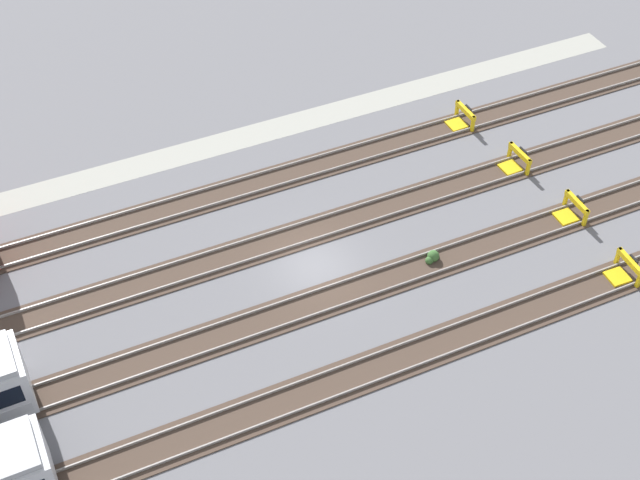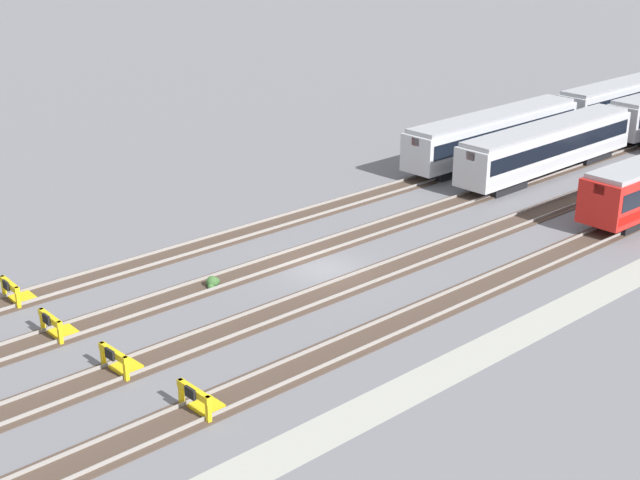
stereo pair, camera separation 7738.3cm
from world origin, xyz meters
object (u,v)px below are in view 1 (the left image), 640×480
bumper_stop_far_inner_track (624,270)px  bumper_stop_near_inner_track (515,161)px  weed_clump (433,257)px  bumper_stop_middle_track (572,210)px  bumper_stop_nearest_track (461,118)px

bumper_stop_far_inner_track → bumper_stop_near_inner_track: bearing=-88.6°
bumper_stop_far_inner_track → weed_clump: bearing=-31.4°
bumper_stop_middle_track → weed_clump: bearing=-1.7°
bumper_stop_nearest_track → bumper_stop_far_inner_track: size_ratio=1.00×
bumper_stop_nearest_track → bumper_stop_middle_track: same height
bumper_stop_nearest_track → bumper_stop_middle_track: 9.83m
bumper_stop_nearest_track → bumper_stop_far_inner_track: same height
bumper_stop_middle_track → bumper_stop_far_inner_track: size_ratio=1.00×
bumper_stop_near_inner_track → bumper_stop_middle_track: bearing=95.6°
bumper_stop_nearest_track → bumper_stop_far_inner_track: bearing=93.9°
bumper_stop_middle_track → bumper_stop_far_inner_track: bearing=87.2°
bumper_stop_near_inner_track → bumper_stop_middle_track: same height
bumper_stop_near_inner_track → weed_clump: size_ratio=2.18×
bumper_stop_near_inner_track → bumper_stop_middle_track: 4.89m
bumper_stop_middle_track → weed_clump: 8.63m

